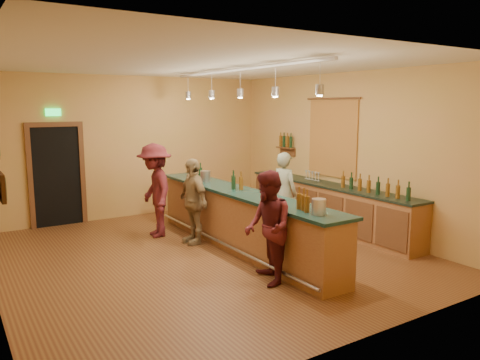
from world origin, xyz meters
TOP-DOWN VIEW (x-y plane):
  - floor at (0.00, 0.00)m, footprint 7.00×7.00m
  - ceiling at (0.00, 0.00)m, footprint 6.50×7.00m
  - wall_back at (0.00, 3.50)m, footprint 6.50×0.02m
  - wall_front at (0.00, -3.50)m, footprint 6.50×0.02m
  - wall_right at (3.25, 0.00)m, footprint 0.02×7.00m
  - doorway at (-1.70, 3.47)m, footprint 1.15×0.09m
  - tapestry at (3.23, 0.40)m, footprint 0.03×1.40m
  - bottle_shelf at (3.17, 1.90)m, footprint 0.17×0.55m
  - back_counter at (2.97, 0.18)m, footprint 0.60×4.55m
  - tasting_bar at (0.68, -0.00)m, footprint 0.73×5.10m
  - pendant_track at (0.68, -0.00)m, footprint 0.11×4.60m
  - bartender at (1.99, 0.41)m, footprint 0.51×0.67m
  - customer_a at (0.13, -1.60)m, footprint 0.87×0.97m
  - customer_b at (0.13, 0.76)m, footprint 0.40×0.94m
  - customer_c at (-0.27, 1.58)m, footprint 0.83×1.26m
  - bar_stool at (2.33, 1.45)m, footprint 0.36×0.36m

SIDE VIEW (x-z plane):
  - floor at x=0.00m, z-range 0.00..0.00m
  - back_counter at x=2.97m, z-range -0.15..1.12m
  - bar_stool at x=2.33m, z-range 0.23..0.98m
  - tasting_bar at x=0.68m, z-range -0.08..1.30m
  - customer_b at x=0.13m, z-range 0.00..1.59m
  - bartender at x=1.99m, z-range 0.00..1.63m
  - customer_a at x=0.13m, z-range 0.00..1.64m
  - customer_c at x=-0.27m, z-range 0.00..1.82m
  - doorway at x=-1.70m, z-range -0.11..2.36m
  - wall_back at x=0.00m, z-range 0.00..3.20m
  - wall_front at x=0.00m, z-range 0.00..3.20m
  - wall_right at x=3.25m, z-range 0.00..3.20m
  - bottle_shelf at x=3.17m, z-range 1.39..1.94m
  - tapestry at x=3.23m, z-range 1.05..2.65m
  - pendant_track at x=0.68m, z-range 2.73..3.24m
  - ceiling at x=0.00m, z-range 3.19..3.21m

